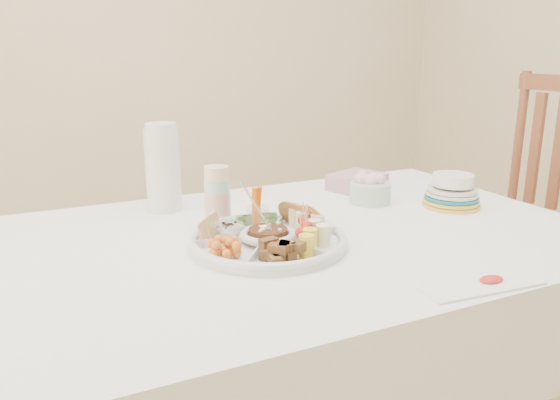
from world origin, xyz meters
name	(u,v)px	position (x,y,z in m)	size (l,w,h in m)	color
wall_back	(137,25)	(0.00, 2.00, 1.35)	(4.00, 0.02, 2.70)	beige
dining_table	(304,359)	(0.00, 0.00, 0.38)	(1.52, 1.02, 0.76)	white
chair	(520,216)	(1.14, 0.29, 0.57)	(0.48, 0.48, 1.13)	#543721
party_tray	(268,238)	(-0.13, -0.05, 0.78)	(0.38, 0.38, 0.04)	white
bean_dip	(268,235)	(-0.13, -0.05, 0.79)	(0.10, 0.10, 0.04)	black
tortillas	(303,218)	(-0.01, 0.00, 0.80)	(0.10, 0.10, 0.06)	#B36631
carrot_cucumber	(255,207)	(-0.11, 0.08, 0.82)	(0.11, 0.11, 0.10)	#EB6004
pita_raisins	(217,226)	(-0.23, 0.03, 0.80)	(0.11, 0.11, 0.06)	#E5C373
cherries	(228,246)	(-0.25, -0.10, 0.79)	(0.10, 0.10, 0.04)	orange
granola_chunks	(284,251)	(-0.15, -0.18, 0.79)	(0.11, 0.11, 0.05)	brown
banana_tomato	(321,227)	(-0.03, -0.13, 0.82)	(0.11, 0.11, 0.09)	#FFEC7D
cup_stack	(217,190)	(-0.19, 0.16, 0.86)	(0.07, 0.07, 0.20)	beige
thermos	(163,167)	(-0.28, 0.37, 0.89)	(0.10, 0.10, 0.27)	silver
flower_bowl	(370,188)	(0.32, 0.17, 0.81)	(0.13, 0.13, 0.10)	#9DE6BA
napkin_stack	(357,182)	(0.37, 0.32, 0.79)	(0.17, 0.15, 0.06)	#B88B99
plate_stack	(452,189)	(0.52, 0.02, 0.81)	(0.17, 0.17, 0.11)	#EAD84D
placemat	(480,285)	(0.17, -0.45, 0.76)	(0.27, 0.09, 0.01)	white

